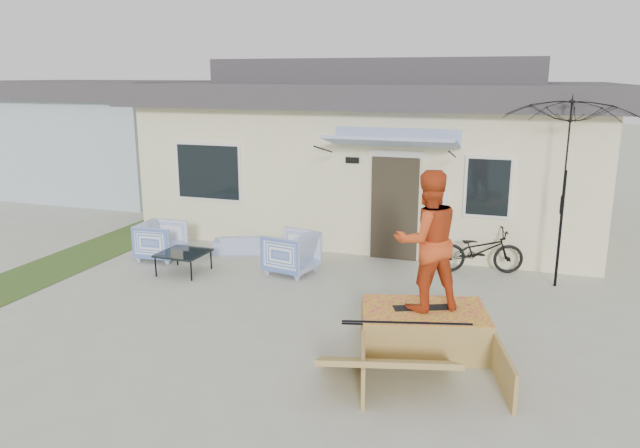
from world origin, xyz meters
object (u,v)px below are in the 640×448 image
(skater, at_px, (427,238))
(armchair_left, at_px, (161,239))
(loveseat, at_px, (245,240))
(skateboard, at_px, (424,307))
(skate_ramp, at_px, (424,329))
(coffee_table, at_px, (184,262))
(armchair_right, at_px, (291,250))
(patio_umbrella, at_px, (564,190))
(bicycle, at_px, (480,246))

(skater, bearing_deg, armchair_left, -55.61)
(loveseat, bearing_deg, armchair_left, 15.28)
(skateboard, bearing_deg, armchair_left, 134.42)
(loveseat, bearing_deg, skate_ramp, 122.06)
(armchair_left, xyz_separation_m, coffee_table, (0.91, -0.66, -0.22))
(skateboard, distance_m, skater, 0.98)
(skater, bearing_deg, coffee_table, -52.83)
(coffee_table, xyz_separation_m, skate_ramp, (4.87, -1.85, 0.07))
(armchair_right, distance_m, skateboard, 3.83)
(skateboard, bearing_deg, armchair_right, 117.29)
(armchair_left, xyz_separation_m, skateboard, (5.77, -2.46, 0.16))
(patio_umbrella, distance_m, skateboard, 3.93)
(armchair_left, distance_m, armchair_right, 2.85)
(skate_ramp, relative_size, skater, 1.17)
(loveseat, height_order, armchair_left, armchair_left)
(bicycle, height_order, skateboard, bicycle)
(armchair_right, bearing_deg, skate_ramp, 60.78)
(patio_umbrella, bearing_deg, skate_ramp, -118.99)
(patio_umbrella, bearing_deg, armchair_right, -170.63)
(bicycle, bearing_deg, armchair_left, 85.88)
(patio_umbrella, bearing_deg, armchair_left, -174.00)
(skateboard, bearing_deg, loveseat, 119.20)
(skateboard, xyz_separation_m, skater, (0.00, 0.00, 0.98))
(armchair_left, distance_m, patio_umbrella, 7.78)
(skateboard, bearing_deg, skater, 67.54)
(loveseat, xyz_separation_m, skater, (4.35, -3.44, 1.31))
(coffee_table, distance_m, skateboard, 5.19)
(skateboard, relative_size, skater, 0.44)
(armchair_left, bearing_deg, loveseat, -58.25)
(loveseat, xyz_separation_m, skate_ramp, (4.36, -3.49, 0.02))
(armchair_left, relative_size, armchair_right, 0.97)
(skate_ramp, bearing_deg, loveseat, 126.50)
(bicycle, height_order, skate_ramp, bicycle)
(skater, bearing_deg, bicycle, -130.06)
(skate_ramp, bearing_deg, armchair_right, 124.46)
(armchair_right, xyz_separation_m, skateboard, (2.92, -2.48, 0.15))
(armchair_right, relative_size, patio_umbrella, 0.36)
(loveseat, distance_m, coffee_table, 1.72)
(coffee_table, xyz_separation_m, skater, (4.86, -1.80, 1.36))
(bicycle, bearing_deg, skater, 157.80)
(skate_ramp, xyz_separation_m, skateboard, (-0.01, 0.05, 0.31))
(armchair_right, bearing_deg, coffee_table, -59.24)
(loveseat, relative_size, armchair_left, 1.56)
(skater, bearing_deg, loveseat, -70.83)
(skater, bearing_deg, patio_umbrella, -152.07)
(armchair_left, height_order, patio_umbrella, patio_umbrella)
(armchair_right, height_order, coffee_table, armchair_right)
(coffee_table, height_order, patio_umbrella, patio_umbrella)
(loveseat, height_order, skater, skater)
(coffee_table, relative_size, patio_umbrella, 0.35)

